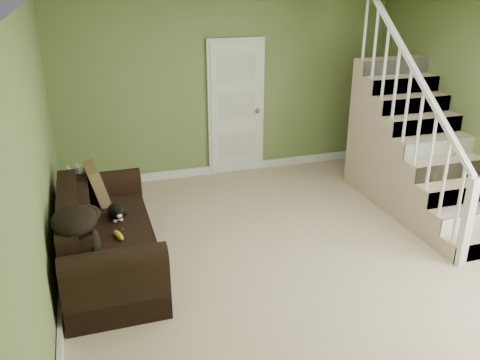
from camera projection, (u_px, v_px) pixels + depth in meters
floor at (301, 259)px, 5.51m from camera, size 5.00×5.50×0.01m
ceiling at (314, 6)px, 4.51m from camera, size 5.00×5.50×0.01m
wall_back at (229, 88)px, 7.43m from camera, size 5.00×0.04×2.60m
wall_left at (38, 173)px, 4.31m from camera, size 0.04×5.50×2.60m
baseboard_back at (230, 168)px, 7.88m from camera, size 5.00×0.04×0.12m
baseboard_left at (61, 295)px, 4.79m from camera, size 0.04×5.50×0.12m
door at (236, 108)px, 7.53m from camera, size 0.86×0.12×2.02m
staircase at (413, 156)px, 6.67m from camera, size 1.00×2.51×2.82m
sofa at (104, 241)px, 5.23m from camera, size 0.91×2.11×0.84m
side_table at (82, 207)px, 6.03m from camera, size 0.54×0.54×0.80m
cat at (116, 212)px, 5.36m from camera, size 0.23×0.44×0.21m
banana at (119, 235)px, 5.00m from camera, size 0.12×0.22×0.06m
throw_pillow at (98, 186)px, 5.76m from camera, size 0.29×0.51×0.51m
throw_blanket at (74, 220)px, 4.45m from camera, size 0.50×0.59×0.21m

